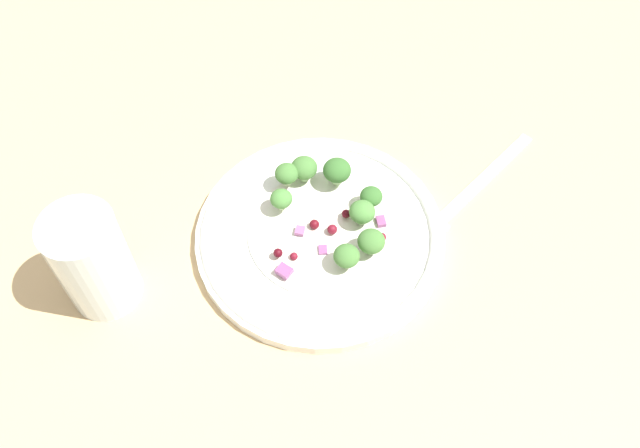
# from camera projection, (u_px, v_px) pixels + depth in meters

# --- Properties ---
(ground_plane) EXTENTS (1.80, 1.80, 0.02)m
(ground_plane) POSITION_uv_depth(u_px,v_px,m) (313.00, 271.00, 0.65)
(ground_plane) COLOR tan
(plate) EXTENTS (0.24, 0.24, 0.02)m
(plate) POSITION_uv_depth(u_px,v_px,m) (320.00, 235.00, 0.65)
(plate) COLOR white
(plate) RESTS_ON ground_plane
(dressing_pool) EXTENTS (0.14, 0.14, 0.00)m
(dressing_pool) POSITION_uv_depth(u_px,v_px,m) (320.00, 232.00, 0.65)
(dressing_pool) COLOR white
(dressing_pool) RESTS_ON plate
(broccoli_floret_0) EXTENTS (0.02, 0.02, 0.02)m
(broccoli_floret_0) POSITION_uv_depth(u_px,v_px,m) (371.00, 197.00, 0.65)
(broccoli_floret_0) COLOR #9EC684
(broccoli_floret_0) RESTS_ON plate
(broccoli_floret_1) EXTENTS (0.02, 0.02, 0.03)m
(broccoli_floret_1) POSITION_uv_depth(u_px,v_px,m) (362.00, 212.00, 0.64)
(broccoli_floret_1) COLOR #8EB77A
(broccoli_floret_1) RESTS_ON plate
(broccoli_floret_2) EXTENTS (0.03, 0.03, 0.03)m
(broccoli_floret_2) POSITION_uv_depth(u_px,v_px,m) (371.00, 242.00, 0.62)
(broccoli_floret_2) COLOR #8EB77A
(broccoli_floret_2) RESTS_ON plate
(broccoli_floret_3) EXTENTS (0.03, 0.03, 0.03)m
(broccoli_floret_3) POSITION_uv_depth(u_px,v_px,m) (304.00, 168.00, 0.67)
(broccoli_floret_3) COLOR #9EC684
(broccoli_floret_3) RESTS_ON plate
(broccoli_floret_4) EXTENTS (0.02, 0.02, 0.02)m
(broccoli_floret_4) POSITION_uv_depth(u_px,v_px,m) (347.00, 256.00, 0.62)
(broccoli_floret_4) COLOR #ADD18E
(broccoli_floret_4) RESTS_ON plate
(broccoli_floret_5) EXTENTS (0.02, 0.02, 0.02)m
(broccoli_floret_5) POSITION_uv_depth(u_px,v_px,m) (287.00, 174.00, 0.66)
(broccoli_floret_5) COLOR #ADD18E
(broccoli_floret_5) RESTS_ON plate
(broccoli_floret_6) EXTENTS (0.03, 0.03, 0.03)m
(broccoli_floret_6) POSITION_uv_depth(u_px,v_px,m) (337.00, 171.00, 0.67)
(broccoli_floret_6) COLOR #9EC684
(broccoli_floret_6) RESTS_ON plate
(broccoli_floret_7) EXTENTS (0.02, 0.02, 0.02)m
(broccoli_floret_7) POSITION_uv_depth(u_px,v_px,m) (281.00, 199.00, 0.65)
(broccoli_floret_7) COLOR #ADD18E
(broccoli_floret_7) RESTS_ON plate
(cranberry_0) EXTENTS (0.01, 0.01, 0.01)m
(cranberry_0) POSITION_uv_depth(u_px,v_px,m) (278.00, 257.00, 0.63)
(cranberry_0) COLOR #4C0A14
(cranberry_0) RESTS_ON plate
(cranberry_1) EXTENTS (0.01, 0.01, 0.01)m
(cranberry_1) POSITION_uv_depth(u_px,v_px,m) (318.00, 224.00, 0.65)
(cranberry_1) COLOR maroon
(cranberry_1) RESTS_ON plate
(cranberry_2) EXTENTS (0.01, 0.01, 0.01)m
(cranberry_2) POSITION_uv_depth(u_px,v_px,m) (346.00, 214.00, 0.65)
(cranberry_2) COLOR #4C0A14
(cranberry_2) RESTS_ON plate
(cranberry_3) EXTENTS (0.01, 0.01, 0.01)m
(cranberry_3) POSITION_uv_depth(u_px,v_px,m) (332.00, 229.00, 0.65)
(cranberry_3) COLOR maroon
(cranberry_3) RESTS_ON plate
(cranberry_4) EXTENTS (0.01, 0.01, 0.01)m
(cranberry_4) POSITION_uv_depth(u_px,v_px,m) (382.00, 237.00, 0.64)
(cranberry_4) COLOR maroon
(cranberry_4) RESTS_ON plate
(cranberry_5) EXTENTS (0.01, 0.01, 0.01)m
(cranberry_5) POSITION_uv_depth(u_px,v_px,m) (294.00, 254.00, 0.63)
(cranberry_5) COLOR maroon
(cranberry_5) RESTS_ON plate
(onion_bit_0) EXTENTS (0.01, 0.01, 0.00)m
(onion_bit_0) POSITION_uv_depth(u_px,v_px,m) (300.00, 231.00, 0.65)
(onion_bit_0) COLOR #A35B93
(onion_bit_0) RESTS_ON plate
(onion_bit_1) EXTENTS (0.01, 0.01, 0.00)m
(onion_bit_1) POSITION_uv_depth(u_px,v_px,m) (381.00, 221.00, 0.65)
(onion_bit_1) COLOR #934C84
(onion_bit_1) RESTS_ON plate
(onion_bit_2) EXTENTS (0.01, 0.01, 0.00)m
(onion_bit_2) POSITION_uv_depth(u_px,v_px,m) (323.00, 250.00, 0.64)
(onion_bit_2) COLOR #934C84
(onion_bit_2) RESTS_ON plate
(onion_bit_3) EXTENTS (0.02, 0.01, 0.00)m
(onion_bit_3) POSITION_uv_depth(u_px,v_px,m) (282.00, 196.00, 0.67)
(onion_bit_3) COLOR #934C84
(onion_bit_3) RESTS_ON plate
(onion_bit_4) EXTENTS (0.02, 0.02, 0.01)m
(onion_bit_4) POSITION_uv_depth(u_px,v_px,m) (284.00, 271.00, 0.62)
(onion_bit_4) COLOR #934C84
(onion_bit_4) RESTS_ON plate
(fork) EXTENTS (0.14, 0.15, 0.01)m
(fork) POSITION_uv_depth(u_px,v_px,m) (468.00, 193.00, 0.69)
(fork) COLOR silver
(fork) RESTS_ON ground_plane
(water_glass) EXTENTS (0.06, 0.06, 0.11)m
(water_glass) POSITION_uv_depth(u_px,v_px,m) (93.00, 261.00, 0.59)
(water_glass) COLOR silver
(water_glass) RESTS_ON ground_plane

